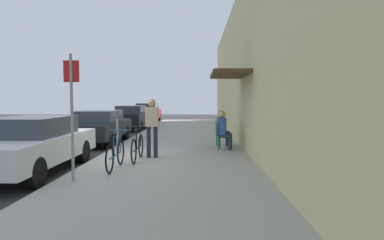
{
  "coord_description": "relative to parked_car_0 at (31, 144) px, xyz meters",
  "views": [
    {
      "loc": [
        3.0,
        -9.36,
        1.8
      ],
      "look_at": [
        2.68,
        5.71,
        0.86
      ],
      "focal_mm": 30.84,
      "sensor_mm": 36.0,
      "label": 1
    }
  ],
  "objects": [
    {
      "name": "cafe_chair_1",
      "position": [
        4.88,
        3.91,
        -0.09
      ],
      "size": [
        0.52,
        0.52,
        0.87
      ],
      "color": "#14592D",
      "rests_on": "sidewalk_slab"
    },
    {
      "name": "sidewalk_slab",
      "position": [
        3.35,
        3.47,
        -0.65
      ],
      "size": [
        4.5,
        32.0,
        0.12
      ],
      "primitive_type": "cube",
      "color": "#9E9B93",
      "rests_on": "ground_plane"
    },
    {
      "name": "parked_car_2",
      "position": [
        0.0,
        11.84,
        0.03
      ],
      "size": [
        1.8,
        4.4,
        1.42
      ],
      "color": "black",
      "rests_on": "ground_plane"
    },
    {
      "name": "seated_patron_0",
      "position": [
        4.94,
        3.11,
        0.1
      ],
      "size": [
        0.49,
        0.43,
        1.29
      ],
      "color": "#232838",
      "rests_on": "sidewalk_slab"
    },
    {
      "name": "cafe_chair_0",
      "position": [
        4.89,
        3.12,
        -0.09
      ],
      "size": [
        0.53,
        0.53,
        0.87
      ],
      "color": "#14592D",
      "rests_on": "sidewalk_slab"
    },
    {
      "name": "bicycle_0",
      "position": [
        2.08,
        -0.04,
        -0.23
      ],
      "size": [
        0.46,
        1.71,
        0.9
      ],
      "color": "black",
      "rests_on": "sidewalk_slab"
    },
    {
      "name": "ground_plane",
      "position": [
        1.1,
        1.47,
        -0.71
      ],
      "size": [
        60.0,
        60.0,
        0.0
      ],
      "primitive_type": "plane",
      "color": "#2D2D30"
    },
    {
      "name": "seated_patron_1",
      "position": [
        4.94,
        3.93,
        0.1
      ],
      "size": [
        0.48,
        0.42,
        1.29
      ],
      "color": "#232838",
      "rests_on": "sidewalk_slab"
    },
    {
      "name": "street_sign",
      "position": [
        1.5,
        -1.21,
        0.93
      ],
      "size": [
        0.32,
        0.06,
        2.6
      ],
      "color": "gray",
      "rests_on": "sidewalk_slab"
    },
    {
      "name": "pedestrian_standing",
      "position": [
        2.75,
        1.52,
        0.41
      ],
      "size": [
        0.36,
        0.22,
        1.7
      ],
      "color": "#232838",
      "rests_on": "sidewalk_slab"
    },
    {
      "name": "parked_car_3",
      "position": [
        0.0,
        18.09,
        0.05
      ],
      "size": [
        1.8,
        4.4,
        1.49
      ],
      "color": "maroon",
      "rests_on": "ground_plane"
    },
    {
      "name": "building_facade",
      "position": [
        5.75,
        3.47,
        2.26
      ],
      "size": [
        1.4,
        32.0,
        5.94
      ],
      "color": "beige",
      "rests_on": "ground_plane"
    },
    {
      "name": "parked_car_0",
      "position": [
        0.0,
        0.0,
        0.0
      ],
      "size": [
        1.8,
        4.4,
        1.37
      ],
      "color": "silver",
      "rests_on": "ground_plane"
    },
    {
      "name": "parking_meter",
      "position": [
        1.55,
        2.31,
        0.17
      ],
      "size": [
        0.12,
        0.1,
        1.32
      ],
      "color": "slate",
      "rests_on": "sidewalk_slab"
    },
    {
      "name": "bicycle_1",
      "position": [
        2.41,
        1.09,
        -0.23
      ],
      "size": [
        0.46,
        1.71,
        0.9
      ],
      "color": "black",
      "rests_on": "sidewalk_slab"
    },
    {
      "name": "parked_car_1",
      "position": [
        0.0,
        5.46,
        -0.01
      ],
      "size": [
        1.8,
        4.4,
        1.34
      ],
      "color": "black",
      "rests_on": "ground_plane"
    }
  ]
}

